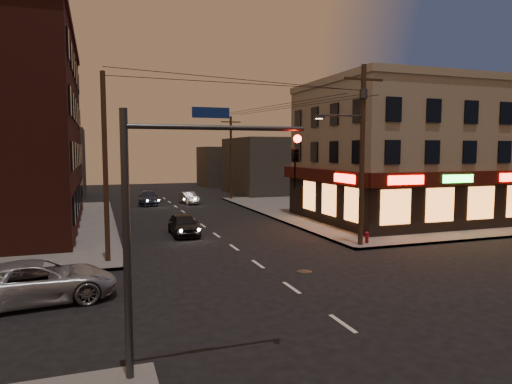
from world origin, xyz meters
name	(u,v)px	position (x,y,z in m)	size (l,w,h in m)	color
ground	(292,288)	(0.00, 0.00, 0.00)	(120.00, 120.00, 0.00)	black
sidewalk_ne	(388,209)	(18.00, 19.00, 0.07)	(24.00, 28.00, 0.15)	#514F4C
pizza_building	(410,152)	(15.93, 13.43, 5.35)	(15.85, 12.85, 10.50)	gray
bg_building_ne_a	(272,166)	(14.00, 38.00, 3.50)	(10.00, 12.00, 7.00)	#3F3D3A
bg_building_nw	(43,163)	(-13.00, 42.00, 4.00)	(9.00, 10.00, 8.00)	#3F3D3A
bg_building_ne_b	(227,166)	(12.00, 52.00, 3.00)	(8.00, 8.00, 6.00)	#3F3D3A
utility_pole_main	(361,145)	(6.68, 5.80, 5.76)	(4.20, 0.44, 10.00)	#382619
utility_pole_far	(231,158)	(6.80, 32.00, 4.65)	(0.26, 0.26, 9.00)	#382619
utility_pole_west	(105,167)	(-6.80, 6.50, 4.65)	(0.24, 0.24, 9.00)	#382619
traffic_signal	(171,206)	(-5.57, -5.60, 4.16)	(4.49, 0.32, 6.47)	#333538
suv_cross	(37,282)	(-9.33, 1.42, 0.76)	(2.52, 5.47, 1.52)	gray
sedan_near	(184,224)	(-2.00, 12.72, 0.70)	(1.66, 4.14, 1.41)	black
sedan_mid	(189,198)	(1.68, 30.03, 0.59)	(1.24, 3.57, 1.18)	gray
sedan_far	(148,198)	(-2.36, 30.48, 0.68)	(1.91, 4.71, 1.37)	#1B2437
fire_hydrant	(367,237)	(7.36, 6.00, 0.51)	(0.30, 0.30, 0.67)	maroon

